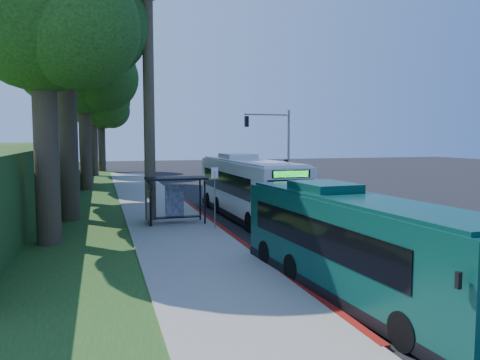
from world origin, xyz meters
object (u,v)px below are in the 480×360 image
object	(u,v)px
pickup	(248,184)
bus_shelter	(171,191)
white_bus	(248,187)
teal_bus	(353,243)

from	to	relation	value
pickup	bus_shelter	bearing A→B (deg)	-124.61
bus_shelter	white_bus	size ratio (longest dim) A/B	0.26
white_bus	teal_bus	distance (m)	13.78
teal_bus	pickup	xyz separation A→B (m)	(5.05, 25.87, -0.85)
bus_shelter	teal_bus	world-z (taller)	teal_bus
white_bus	pickup	xyz separation A→B (m)	(3.92, 12.13, -1.08)
white_bus	pickup	size ratio (longest dim) A/B	2.41
white_bus	pickup	world-z (taller)	white_bus
white_bus	teal_bus	xyz separation A→B (m)	(-1.14, -13.73, -0.23)
pickup	teal_bus	bearing A→B (deg)	-102.87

